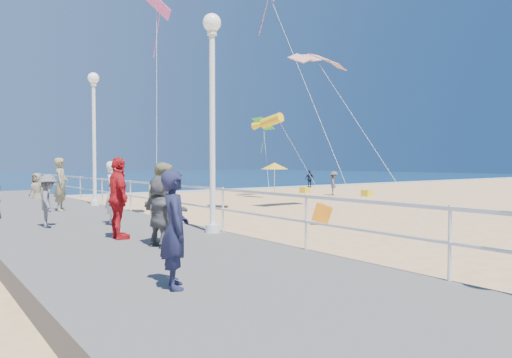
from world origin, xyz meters
TOP-DOWN VIEW (x-y plane):
  - ground at (0.00, 0.00)m, footprint 160.00×160.00m
  - ocean at (0.00, 65.00)m, footprint 160.00×90.00m
  - surf_line at (0.00, 20.50)m, footprint 160.00×1.20m
  - boardwalk at (-7.50, 0.00)m, footprint 5.00×44.00m
  - railing at (-5.05, 0.00)m, footprint 0.05×42.00m
  - lamp_post_mid at (-5.35, 0.00)m, footprint 0.44×0.44m
  - lamp_post_far at (-5.35, 9.00)m, footprint 0.44×0.44m
  - woman_holding_toddler at (-6.81, 2.81)m, footprint 0.44×0.65m
  - toddler_held at (-6.66, 2.96)m, footprint 0.34×0.43m
  - spectator_0 at (-8.38, -3.94)m, footprint 0.56×0.68m
  - spectator_1 at (-7.05, -0.80)m, footprint 0.78×0.93m
  - spectator_2 at (-8.35, 3.40)m, footprint 0.68×0.99m
  - spectator_3 at (-7.53, 0.46)m, footprint 0.52×1.11m
  - spectator_5 at (-7.22, -1.00)m, footprint 0.67×1.41m
  - spectator_6 at (-6.96, 7.67)m, footprint 0.72×0.82m
  - beach_walker_a at (10.74, 11.08)m, footprint 1.11×1.15m
  - beach_walker_b at (16.09, 18.92)m, footprint 0.93×0.52m
  - beach_walker_c at (-6.41, 14.38)m, footprint 0.89×0.95m
  - box_kite at (0.01, 1.55)m, footprint 0.89×0.89m
  - beach_umbrella at (8.67, 14.65)m, footprint 1.90×1.90m
  - beach_chair_left at (10.89, 13.97)m, footprint 0.55×0.55m
  - beach_chair_right at (11.78, 9.20)m, footprint 0.55×0.55m
  - kite_parafoil at (3.13, 4.85)m, footprint 2.94×0.94m
  - kite_windsock at (5.46, 11.00)m, footprint 0.96×2.44m
  - kite_diamond_pink at (-4.13, 5.71)m, footprint 1.27×1.43m
  - kite_diamond_green at (6.45, 13.08)m, footprint 1.08×1.27m

SIDE VIEW (x-z plane):
  - ground at x=0.00m, z-range 0.00..0.00m
  - ocean at x=0.00m, z-range -0.01..0.04m
  - surf_line at x=0.00m, z-range 0.01..0.05m
  - boardwalk at x=-7.50m, z-range 0.00..0.40m
  - beach_chair_left at x=10.89m, z-range 0.00..0.40m
  - beach_chair_right at x=11.78m, z-range 0.00..0.40m
  - box_kite at x=0.01m, z-range -0.07..0.67m
  - beach_walker_b at x=16.09m, z-range 0.00..1.50m
  - beach_walker_a at x=10.74m, z-range 0.00..1.58m
  - beach_walker_c at x=-6.41m, z-range 0.00..1.63m
  - spectator_2 at x=-8.35m, z-range 0.40..1.81m
  - spectator_5 at x=-7.22m, z-range 0.40..1.86m
  - spectator_0 at x=-8.38m, z-range 0.40..2.01m
  - railing at x=-5.05m, z-range 0.98..1.53m
  - spectator_1 at x=-7.05m, z-range 0.40..2.12m
  - woman_holding_toddler at x=-6.81m, z-range 0.40..2.15m
  - spectator_3 at x=-7.53m, z-range 0.40..2.24m
  - spectator_6 at x=-6.96m, z-range 0.40..2.30m
  - toddler_held at x=-6.66m, z-range 1.25..2.12m
  - beach_umbrella at x=8.67m, z-range 0.84..2.98m
  - lamp_post_mid at x=-5.35m, z-range 1.00..6.32m
  - lamp_post_far at x=-5.35m, z-range 1.00..6.32m
  - kite_windsock at x=5.46m, z-range 4.05..5.08m
  - kite_diamond_green at x=6.45m, z-range 4.23..4.93m
  - kite_parafoil at x=3.13m, z-range 6.41..7.07m
  - kite_diamond_pink at x=-4.13m, z-range 7.39..8.18m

